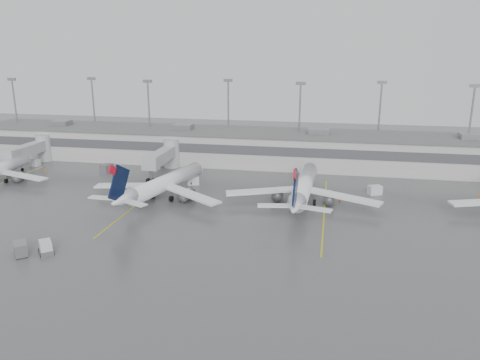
# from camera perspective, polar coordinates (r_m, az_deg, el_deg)

# --- Properties ---
(ground) EXTENTS (260.00, 260.00, 0.00)m
(ground) POSITION_cam_1_polar(r_m,az_deg,el_deg) (66.93, -5.59, -9.57)
(ground) COLOR #4F4F52
(ground) RESTS_ON ground
(terminal) EXTENTS (152.00, 17.00, 9.45)m
(terminal) POSITION_cam_1_polar(r_m,az_deg,el_deg) (119.68, 2.28, 4.01)
(terminal) COLOR #B3B3AE
(terminal) RESTS_ON ground
(light_masts) EXTENTS (142.40, 8.00, 20.60)m
(light_masts) POSITION_cam_1_polar(r_m,az_deg,el_deg) (123.98, 2.74, 8.10)
(light_masts) COLOR gray
(light_masts) RESTS_ON ground
(jet_bridge_left) EXTENTS (4.00, 17.20, 7.00)m
(jet_bridge_left) POSITION_cam_1_polar(r_m,az_deg,el_deg) (129.31, -23.79, 3.42)
(jet_bridge_left) COLOR #A3A6A9
(jet_bridge_left) RESTS_ON ground
(jet_bridge_right) EXTENTS (4.00, 17.20, 7.00)m
(jet_bridge_right) POSITION_cam_1_polar(r_m,az_deg,el_deg) (113.16, -9.02, 2.98)
(jet_bridge_right) COLOR #A3A6A9
(jet_bridge_right) RESTS_ON ground
(stand_markings) EXTENTS (105.25, 40.00, 0.01)m
(stand_markings) POSITION_cam_1_polar(r_m,az_deg,el_deg) (88.49, -1.16, -3.05)
(stand_markings) COLOR #D1BE0C
(stand_markings) RESTS_ON ground
(jet_mid_left) EXTENTS (27.29, 30.96, 10.19)m
(jet_mid_left) POSITION_cam_1_polar(r_m,az_deg,el_deg) (92.09, -9.39, -0.44)
(jet_mid_left) COLOR white
(jet_mid_left) RESTS_ON ground
(jet_mid_right) EXTENTS (29.18, 32.74, 10.59)m
(jet_mid_right) POSITION_cam_1_polar(r_m,az_deg,el_deg) (89.12, 7.72, -0.84)
(jet_mid_right) COLOR white
(jet_mid_right) RESTS_ON ground
(baggage_tug) EXTENTS (3.23, 3.38, 1.88)m
(baggage_tug) POSITION_cam_1_polar(r_m,az_deg,el_deg) (73.57, -22.58, -7.74)
(baggage_tug) COLOR silver
(baggage_tug) RESTS_ON ground
(baggage_cart) EXTENTS (3.20, 3.37, 1.91)m
(baggage_cart) POSITION_cam_1_polar(r_m,az_deg,el_deg) (74.36, -25.19, -7.58)
(baggage_cart) COLOR slate
(baggage_cart) RESTS_ON ground
(gse_uld_a) EXTENTS (2.34, 1.63, 1.60)m
(gse_uld_a) POSITION_cam_1_polar(r_m,az_deg,el_deg) (128.34, -23.70, 1.94)
(gse_uld_a) COLOR silver
(gse_uld_a) RESTS_ON ground
(gse_uld_b) EXTENTS (2.89, 2.37, 1.77)m
(gse_uld_b) POSITION_cam_1_polar(r_m,az_deg,el_deg) (101.93, -5.73, -0.06)
(gse_uld_b) COLOR silver
(gse_uld_b) RESTS_ON ground
(gse_uld_c) EXTENTS (3.06, 2.65, 1.83)m
(gse_uld_c) POSITION_cam_1_polar(r_m,az_deg,el_deg) (98.37, 16.11, -1.18)
(gse_uld_c) COLOR silver
(gse_uld_c) RESTS_ON ground
(gse_loader) EXTENTS (2.45, 3.41, 1.95)m
(gse_loader) POSITION_cam_1_polar(r_m,az_deg,el_deg) (115.63, -15.96, 1.36)
(gse_loader) COLOR slate
(gse_loader) RESTS_ON ground
(cone_a) EXTENTS (0.48, 0.48, 0.77)m
(cone_a) POSITION_cam_1_polar(r_m,az_deg,el_deg) (121.81, -22.67, 1.17)
(cone_a) COLOR #E05804
(cone_a) RESTS_ON ground
(cone_b) EXTENTS (0.48, 0.48, 0.76)m
(cone_b) POSITION_cam_1_polar(r_m,az_deg,el_deg) (108.81, -8.73, 0.58)
(cone_b) COLOR #E05804
(cone_b) RESTS_ON ground
(cone_c) EXTENTS (0.40, 0.40, 0.64)m
(cone_c) POSITION_cam_1_polar(r_m,az_deg,el_deg) (92.34, 12.11, -2.39)
(cone_c) COLOR #E05804
(cone_c) RESTS_ON ground
(cone_d) EXTENTS (0.42, 0.42, 0.67)m
(cone_d) POSITION_cam_1_polar(r_m,az_deg,el_deg) (104.82, 27.12, -1.63)
(cone_d) COLOR #E05804
(cone_d) RESTS_ON ground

